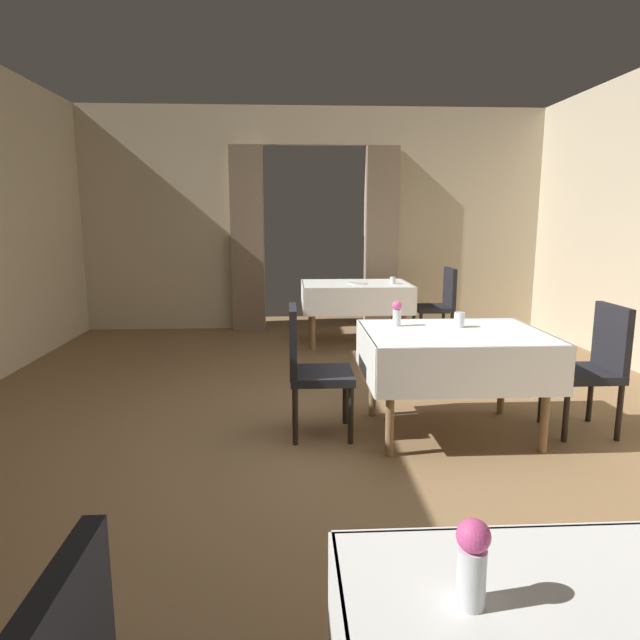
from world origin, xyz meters
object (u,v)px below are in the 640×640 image
(plate_far_a, at_px, (357,283))
(glass_far_b, at_px, (393,280))
(dining_table_mid, at_px, (454,346))
(chair_mid_right, at_px, (594,362))
(chair_far_right, at_px, (440,302))
(dining_table_far, at_px, (356,292))
(chair_mid_left, at_px, (310,365))
(flower_vase_mid, at_px, (397,312))
(flower_vase_near, at_px, (472,560))
(glass_mid_b, at_px, (459,320))

(plate_far_a, relative_size, glass_far_b, 2.79)
(dining_table_mid, relative_size, chair_mid_right, 1.36)
(dining_table_mid, xyz_separation_m, chair_far_right, (0.69, 2.92, -0.13))
(dining_table_far, distance_m, glass_far_b, 0.47)
(chair_mid_left, bearing_deg, plate_far_a, 76.55)
(chair_mid_left, relative_size, plate_far_a, 3.95)
(flower_vase_mid, bearing_deg, chair_far_right, 68.62)
(flower_vase_near, bearing_deg, chair_mid_right, 56.76)
(chair_far_right, bearing_deg, glass_far_b, -172.66)
(dining_table_mid, bearing_deg, glass_far_b, 88.24)
(dining_table_mid, bearing_deg, chair_far_right, 76.68)
(chair_mid_right, bearing_deg, chair_mid_left, 178.55)
(glass_mid_b, bearing_deg, chair_far_right, 77.52)
(dining_table_far, height_order, plate_far_a, plate_far_a)
(dining_table_far, xyz_separation_m, plate_far_a, (0.01, -0.08, 0.11))
(flower_vase_mid, distance_m, glass_far_b, 2.68)
(dining_table_far, xyz_separation_m, chair_far_right, (1.04, -0.02, -0.13))
(dining_table_far, distance_m, plate_far_a, 0.14)
(glass_mid_b, distance_m, glass_far_b, 2.71)
(chair_mid_left, distance_m, flower_vase_near, 2.84)
(flower_vase_mid, xyz_separation_m, plate_far_a, (0.03, 2.65, -0.10))
(flower_vase_near, xyz_separation_m, glass_far_b, (0.88, 5.63, -0.06))
(chair_mid_right, distance_m, chair_far_right, 2.97)
(dining_table_mid, xyz_separation_m, dining_table_far, (-0.35, 2.94, -0.00))
(dining_table_mid, distance_m, flower_vase_mid, 0.47)
(dining_table_mid, bearing_deg, flower_vase_near, -105.86)
(dining_table_mid, relative_size, flower_vase_near, 6.58)
(glass_far_b, bearing_deg, plate_far_a, 178.15)
(chair_mid_left, xyz_separation_m, flower_vase_near, (0.23, -2.81, 0.34))
(chair_mid_left, bearing_deg, chair_far_right, 59.45)
(chair_mid_right, xyz_separation_m, chair_far_right, (-0.32, 2.95, 0.00))
(dining_table_far, bearing_deg, glass_far_b, -12.68)
(dining_table_far, bearing_deg, chair_far_right, -1.11)
(dining_table_far, distance_m, chair_mid_left, 2.99)
(chair_mid_right, distance_m, plate_far_a, 3.20)
(glass_mid_b, bearing_deg, flower_vase_near, -106.52)
(chair_mid_right, bearing_deg, flower_vase_mid, 170.42)
(chair_far_right, height_order, glass_far_b, chair_far_right)
(dining_table_far, xyz_separation_m, glass_mid_b, (0.43, -2.80, 0.16))
(plate_far_a, bearing_deg, glass_far_b, -1.85)
(dining_table_far, height_order, glass_far_b, glass_far_b)
(flower_vase_near, distance_m, glass_mid_b, 3.05)
(flower_vase_near, height_order, plate_far_a, flower_vase_near)
(chair_mid_left, height_order, glass_far_b, chair_mid_left)
(chair_far_right, height_order, flower_vase_near, flower_vase_near)
(chair_mid_right, distance_m, flower_vase_near, 3.31)
(chair_far_right, bearing_deg, flower_vase_near, -104.57)
(flower_vase_near, height_order, flower_vase_mid, flower_vase_near)
(dining_table_mid, distance_m, plate_far_a, 2.88)
(dining_table_mid, relative_size, chair_far_right, 1.36)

